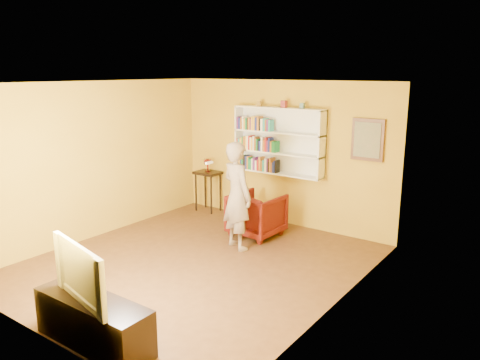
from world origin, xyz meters
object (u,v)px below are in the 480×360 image
(bookshelf, at_px, (280,141))
(person, at_px, (237,196))
(ruby_lustre, at_px, (208,162))
(television, at_px, (89,271))
(armchair, at_px, (257,214))
(console_table, at_px, (208,178))
(tv_cabinet, at_px, (93,322))

(bookshelf, height_order, person, bookshelf)
(ruby_lustre, bearing_deg, bookshelf, 5.63)
(ruby_lustre, xyz_separation_m, television, (2.14, -4.50, -0.18))
(bookshelf, distance_m, ruby_lustre, 1.72)
(bookshelf, relative_size, armchair, 2.14)
(console_table, xyz_separation_m, tv_cabinet, (2.14, -4.50, -0.43))
(armchair, xyz_separation_m, person, (0.07, -0.68, 0.51))
(tv_cabinet, bearing_deg, bookshelf, 96.44)
(bookshelf, height_order, ruby_lustre, bookshelf)
(ruby_lustre, bearing_deg, armchair, -21.42)
(tv_cabinet, xyz_separation_m, television, (0.00, 0.00, 0.58))
(television, bearing_deg, ruby_lustre, 127.77)
(person, bearing_deg, tv_cabinet, 118.89)
(armchair, bearing_deg, television, 100.18)
(console_table, relative_size, television, 0.76)
(console_table, bearing_deg, armchair, -21.42)
(person, distance_m, tv_cabinet, 3.26)
(television, bearing_deg, tv_cabinet, 0.00)
(tv_cabinet, bearing_deg, armchair, 97.25)
(bookshelf, relative_size, ruby_lustre, 6.81)
(ruby_lustre, distance_m, tv_cabinet, 5.04)
(console_table, height_order, ruby_lustre, ruby_lustre)
(console_table, bearing_deg, television, -64.52)
(bookshelf, bearing_deg, tv_cabinet, -83.56)
(armchair, relative_size, tv_cabinet, 0.57)
(armchair, xyz_separation_m, tv_cabinet, (0.49, -3.85, -0.12))
(console_table, distance_m, person, 2.19)
(armchair, bearing_deg, ruby_lustre, -18.48)
(tv_cabinet, bearing_deg, television, 0.00)
(console_table, bearing_deg, ruby_lustre, -63.43)
(ruby_lustre, xyz_separation_m, person, (1.73, -1.33, -0.14))
(console_table, height_order, television, television)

